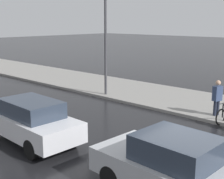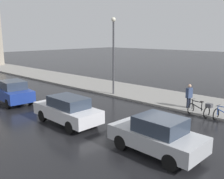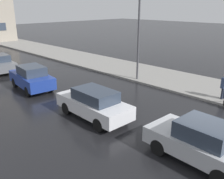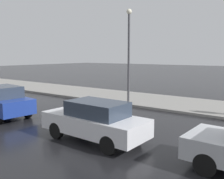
% 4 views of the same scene
% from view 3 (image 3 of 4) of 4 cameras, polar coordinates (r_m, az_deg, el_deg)
% --- Properties ---
extents(ground_plane, '(140.00, 140.00, 0.00)m').
position_cam_3_polar(ground_plane, '(12.15, 20.89, -9.21)').
color(ground_plane, black).
extents(sidewalk_kerb, '(4.80, 60.00, 0.14)m').
position_cam_3_polar(sidewalk_kerb, '(22.02, 3.84, 4.61)').
color(sidewalk_kerb, gray).
rests_on(sidewalk_kerb, ground).
extents(car_silver, '(1.99, 3.96, 1.56)m').
position_cam_3_polar(car_silver, '(9.71, 19.69, -11.17)').
color(car_silver, '#B2B5BA').
rests_on(car_silver, ground).
extents(car_white, '(1.83, 4.27, 1.53)m').
position_cam_3_polar(car_white, '(12.49, -4.18, -3.19)').
color(car_white, silver).
rests_on(car_white, ground).
extents(car_blue, '(2.14, 4.12, 1.64)m').
position_cam_3_polar(car_blue, '(17.57, -17.89, 2.59)').
color(car_blue, navy).
rests_on(car_blue, ground).
extents(pedestrian, '(0.45, 0.34, 1.70)m').
position_cam_3_polar(pedestrian, '(16.03, 24.30, 0.79)').
color(pedestrian, '#1E2333').
rests_on(pedestrian, ground).
extents(streetlamp, '(0.34, 0.34, 6.12)m').
position_cam_3_polar(streetlamp, '(18.30, 6.11, 13.19)').
color(streetlamp, '#424247').
rests_on(streetlamp, ground).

